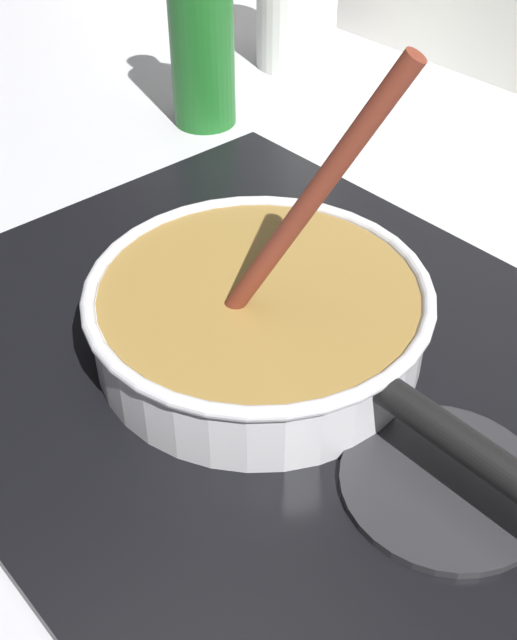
{
  "coord_description": "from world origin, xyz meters",
  "views": [
    {
      "loc": [
        0.45,
        -0.1,
        0.42
      ],
      "look_at": [
        0.11,
        0.2,
        0.04
      ],
      "focal_mm": 44.33,
      "sensor_mm": 36.0,
      "label": 1
    }
  ],
  "objects": [
    {
      "name": "cooking_pan",
      "position": [
        0.11,
        0.2,
        0.05
      ],
      "size": [
        0.42,
        0.26,
        0.25
      ],
      "color": "silver",
      "rests_on": "hob_plate"
    },
    {
      "name": "spare_burner",
      "position": [
        0.29,
        0.2,
        0.01
      ],
      "size": [
        0.13,
        0.13,
        0.01
      ],
      "primitive_type": "cylinder",
      "color": "#262628",
      "rests_on": "hob_plate"
    },
    {
      "name": "sauce_bottle",
      "position": [
        -0.25,
        0.44,
        0.11
      ],
      "size": [
        0.07,
        0.07,
        0.26
      ],
      "color": "#19591E",
      "rests_on": "ground"
    },
    {
      "name": "hob_plate",
      "position": [
        0.11,
        0.2,
        0.01
      ],
      "size": [
        0.56,
        0.48,
        0.01
      ],
      "primitive_type": "cube",
      "color": "black",
      "rests_on": "ground"
    },
    {
      "name": "burner_ring",
      "position": [
        0.11,
        0.2,
        0.02
      ],
      "size": [
        0.19,
        0.19,
        0.01
      ],
      "primitive_type": "torus",
      "color": "#592D0C",
      "rests_on": "hob_plate"
    }
  ]
}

